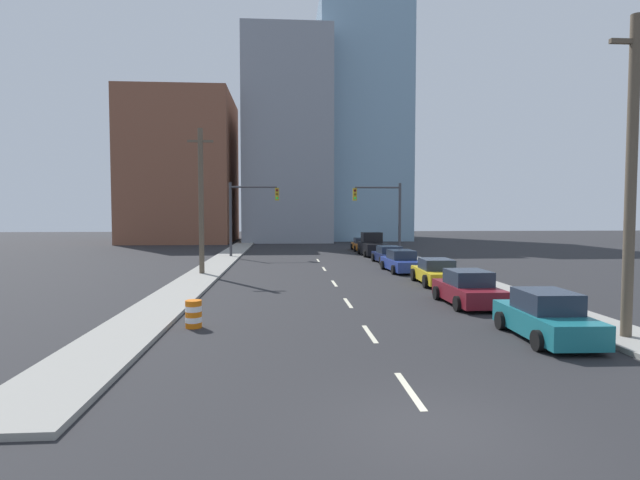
% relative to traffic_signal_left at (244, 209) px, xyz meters
% --- Properties ---
extents(ground_plane, '(200.00, 200.00, 0.00)m').
position_rel_traffic_signal_left_xyz_m(ground_plane, '(6.37, -35.80, -4.31)').
color(ground_plane, '#262628').
extents(sidewalk_left, '(2.29, 88.92, 0.15)m').
position_rel_traffic_signal_left_xyz_m(sidewalk_left, '(-1.53, 8.66, -4.23)').
color(sidewalk_left, gray).
rests_on(sidewalk_left, ground).
extents(sidewalk_right, '(2.29, 88.92, 0.15)m').
position_rel_traffic_signal_left_xyz_m(sidewalk_right, '(14.27, 8.66, -4.23)').
color(sidewalk_right, gray).
rests_on(sidewalk_right, ground).
extents(lane_stripe_at_2m, '(0.16, 2.40, 0.01)m').
position_rel_traffic_signal_left_xyz_m(lane_stripe_at_2m, '(6.37, -33.80, -4.30)').
color(lane_stripe_at_2m, beige).
rests_on(lane_stripe_at_2m, ground).
extents(lane_stripe_at_7m, '(0.16, 2.40, 0.01)m').
position_rel_traffic_signal_left_xyz_m(lane_stripe_at_7m, '(6.37, -28.58, -4.30)').
color(lane_stripe_at_7m, beige).
rests_on(lane_stripe_at_7m, ground).
extents(lane_stripe_at_13m, '(0.16, 2.40, 0.01)m').
position_rel_traffic_signal_left_xyz_m(lane_stripe_at_13m, '(6.37, -22.94, -4.30)').
color(lane_stripe_at_13m, beige).
rests_on(lane_stripe_at_13m, ground).
extents(lane_stripe_at_19m, '(0.16, 2.40, 0.01)m').
position_rel_traffic_signal_left_xyz_m(lane_stripe_at_19m, '(6.37, -16.82, -4.30)').
color(lane_stripe_at_19m, beige).
rests_on(lane_stripe_at_19m, ground).
extents(lane_stripe_at_26m, '(0.16, 2.40, 0.01)m').
position_rel_traffic_signal_left_xyz_m(lane_stripe_at_26m, '(6.37, -9.47, -4.30)').
color(lane_stripe_at_26m, beige).
rests_on(lane_stripe_at_26m, ground).
extents(lane_stripe_at_33m, '(0.16, 2.40, 0.01)m').
position_rel_traffic_signal_left_xyz_m(lane_stripe_at_33m, '(6.37, -3.05, -4.30)').
color(lane_stripe_at_33m, beige).
rests_on(lane_stripe_at_33m, ground).
extents(building_brick_left, '(14.00, 16.00, 19.90)m').
position_rel_traffic_signal_left_xyz_m(building_brick_left, '(-10.57, 26.10, 5.64)').
color(building_brick_left, brown).
rests_on(building_brick_left, ground).
extents(building_office_center, '(12.00, 20.00, 28.49)m').
position_rel_traffic_signal_left_xyz_m(building_office_center, '(4.00, 30.10, 9.94)').
color(building_office_center, gray).
rests_on(building_office_center, ground).
extents(building_glass_right, '(13.00, 20.00, 34.99)m').
position_rel_traffic_signal_left_xyz_m(building_glass_right, '(15.19, 34.10, 13.19)').
color(building_glass_right, '#7A9EB7').
rests_on(building_glass_right, ground).
extents(traffic_signal_left, '(4.40, 0.35, 6.67)m').
position_rel_traffic_signal_left_xyz_m(traffic_signal_left, '(0.00, 0.00, 0.00)').
color(traffic_signal_left, '#38383D').
rests_on(traffic_signal_left, ground).
extents(traffic_signal_right, '(4.40, 0.35, 6.67)m').
position_rel_traffic_signal_left_xyz_m(traffic_signal_right, '(12.80, 0.00, 0.00)').
color(traffic_signal_right, '#38383D').
rests_on(traffic_signal_right, ground).
extents(utility_pole_right_near, '(1.60, 0.32, 9.88)m').
position_rel_traffic_signal_left_xyz_m(utility_pole_right_near, '(14.11, -30.04, 0.76)').
color(utility_pole_right_near, brown).
rests_on(utility_pole_right_near, ground).
extents(utility_pole_left_mid, '(1.60, 0.32, 9.25)m').
position_rel_traffic_signal_left_xyz_m(utility_pole_left_mid, '(-1.65, -12.70, 0.44)').
color(utility_pole_left_mid, brown).
rests_on(utility_pole_left_mid, ground).
extents(traffic_barrel, '(0.56, 0.56, 0.95)m').
position_rel_traffic_signal_left_xyz_m(traffic_barrel, '(0.46, -27.27, -3.83)').
color(traffic_barrel, orange).
rests_on(traffic_barrel, ground).
extents(sedan_teal, '(2.10, 4.35, 1.53)m').
position_rel_traffic_signal_left_xyz_m(sedan_teal, '(11.76, -29.64, -3.62)').
color(sedan_teal, '#196B75').
rests_on(sedan_teal, ground).
extents(sedan_maroon, '(2.13, 4.38, 1.50)m').
position_rel_traffic_signal_left_xyz_m(sedan_maroon, '(11.47, -23.74, -3.63)').
color(sedan_maroon, maroon).
rests_on(sedan_maroon, ground).
extents(sedan_yellow, '(2.25, 4.70, 1.41)m').
position_rel_traffic_signal_left_xyz_m(sedan_yellow, '(12.02, -17.45, -3.65)').
color(sedan_yellow, gold).
rests_on(sedan_yellow, ground).
extents(sedan_blue, '(2.19, 4.82, 1.47)m').
position_rel_traffic_signal_left_xyz_m(sedan_blue, '(11.45, -11.48, -3.64)').
color(sedan_blue, navy).
rests_on(sedan_blue, ground).
extents(sedan_navy, '(2.31, 4.71, 1.35)m').
position_rel_traffic_signal_left_xyz_m(sedan_navy, '(11.87, -5.64, -3.68)').
color(sedan_navy, '#141E47').
rests_on(sedan_navy, ground).
extents(pickup_truck_black, '(2.43, 5.34, 2.15)m').
position_rel_traffic_signal_left_xyz_m(pickup_truck_black, '(11.81, 1.46, -3.44)').
color(pickup_truck_black, black).
rests_on(pickup_truck_black, ground).
extents(sedan_orange, '(2.06, 4.59, 1.35)m').
position_rel_traffic_signal_left_xyz_m(sedan_orange, '(11.74, 7.67, -3.68)').
color(sedan_orange, orange).
rests_on(sedan_orange, ground).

